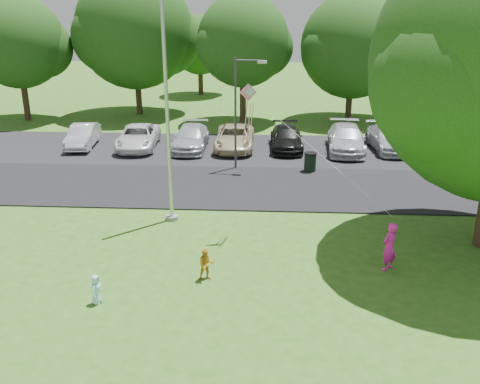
# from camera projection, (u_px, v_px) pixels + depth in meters

# --- Properties ---
(ground) EXTENTS (120.00, 120.00, 0.00)m
(ground) POSITION_uv_depth(u_px,v_px,m) (255.00, 285.00, 16.66)
(ground) COLOR #32641A
(ground) RESTS_ON ground
(park_road) EXTENTS (60.00, 6.00, 0.06)m
(park_road) POSITION_uv_depth(u_px,v_px,m) (261.00, 187.00, 25.08)
(park_road) COLOR black
(park_road) RESTS_ON ground
(parking_strip) EXTENTS (42.00, 7.00, 0.06)m
(parking_strip) POSITION_uv_depth(u_px,v_px,m) (263.00, 150.00, 31.18)
(parking_strip) COLOR black
(parking_strip) RESTS_ON ground
(flagpole) EXTENTS (0.50, 0.50, 10.00)m
(flagpole) POSITION_uv_depth(u_px,v_px,m) (167.00, 117.00, 20.10)
(flagpole) COLOR #B7BABF
(flagpole) RESTS_ON ground
(street_lamp) EXTENTS (1.60, 0.34, 5.68)m
(street_lamp) POSITION_uv_depth(u_px,v_px,m) (240.00, 104.00, 26.67)
(street_lamp) COLOR #3F3F44
(street_lamp) RESTS_ON ground
(trash_can) EXTENTS (0.64, 0.64, 1.02)m
(trash_can) POSITION_uv_depth(u_px,v_px,m) (310.00, 162.00, 27.17)
(trash_can) COLOR black
(trash_can) RESTS_ON ground
(tree_row) EXTENTS (64.35, 11.94, 10.88)m
(tree_row) POSITION_uv_depth(u_px,v_px,m) (289.00, 38.00, 37.32)
(tree_row) COLOR #332316
(tree_row) RESTS_ON ground
(horizon_trees) EXTENTS (77.46, 7.20, 7.02)m
(horizon_trees) POSITION_uv_depth(u_px,v_px,m) (314.00, 47.00, 46.71)
(horizon_trees) COLOR #332316
(horizon_trees) RESTS_ON ground
(parked_cars) EXTENTS (23.15, 5.26, 1.44)m
(parked_cars) POSITION_uv_depth(u_px,v_px,m) (273.00, 138.00, 30.95)
(parked_cars) COLOR #B2B7BF
(parked_cars) RESTS_ON ground
(woman) EXTENTS (0.72, 0.70, 1.66)m
(woman) POSITION_uv_depth(u_px,v_px,m) (389.00, 247.00, 17.31)
(woman) COLOR #FC21B5
(woman) RESTS_ON ground
(child_yellow) EXTENTS (0.58, 0.50, 1.04)m
(child_yellow) POSITION_uv_depth(u_px,v_px,m) (206.00, 265.00, 16.80)
(child_yellow) COLOR orange
(child_yellow) RESTS_ON ground
(child_blue) EXTENTS (0.36, 0.49, 0.91)m
(child_blue) POSITION_uv_depth(u_px,v_px,m) (96.00, 289.00, 15.51)
(child_blue) COLOR #A6ECFF
(child_blue) RESTS_ON ground
(kite) EXTENTS (5.02, 2.84, 3.77)m
(kite) POSITION_uv_depth(u_px,v_px,m) (251.00, 107.00, 18.53)
(kite) COLOR pink
(kite) RESTS_ON ground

